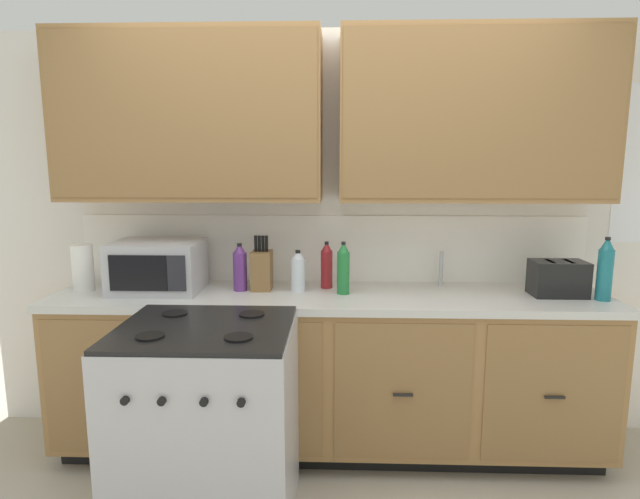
# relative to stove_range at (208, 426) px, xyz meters

# --- Properties ---
(ground_plane) EXTENTS (8.00, 8.00, 0.00)m
(ground_plane) POSITION_rel_stove_range_xyz_m (0.53, 0.33, -0.47)
(ground_plane) COLOR #B2A893
(wall_unit) EXTENTS (4.20, 0.40, 2.39)m
(wall_unit) POSITION_rel_stove_range_xyz_m (0.54, 0.83, 1.16)
(wall_unit) COLOR white
(wall_unit) RESTS_ON ground_plane
(counter_run) EXTENTS (3.03, 0.64, 0.93)m
(counter_run) POSITION_rel_stove_range_xyz_m (0.53, 0.63, 0.01)
(counter_run) COLOR black
(counter_run) RESTS_ON ground_plane
(stove_range) EXTENTS (0.76, 0.68, 0.95)m
(stove_range) POSITION_rel_stove_range_xyz_m (0.00, 0.00, 0.00)
(stove_range) COLOR #B7B7BC
(stove_range) RESTS_ON ground_plane
(microwave) EXTENTS (0.48, 0.37, 0.28)m
(microwave) POSITION_rel_stove_range_xyz_m (-0.43, 0.65, 0.60)
(microwave) COLOR #B7B7BC
(microwave) RESTS_ON counter_run
(toaster) EXTENTS (0.28, 0.18, 0.19)m
(toaster) POSITION_rel_stove_range_xyz_m (1.76, 0.63, 0.55)
(toaster) COLOR black
(toaster) RESTS_ON counter_run
(knife_block) EXTENTS (0.11, 0.14, 0.31)m
(knife_block) POSITION_rel_stove_range_xyz_m (0.15, 0.71, 0.57)
(knife_block) COLOR olive
(knife_block) RESTS_ON counter_run
(sink_faucet) EXTENTS (0.02, 0.02, 0.20)m
(sink_faucet) POSITION_rel_stove_range_xyz_m (1.18, 0.84, 0.56)
(sink_faucet) COLOR #B2B5BA
(sink_faucet) RESTS_ON counter_run
(paper_towel_roll) EXTENTS (0.12, 0.12, 0.26)m
(paper_towel_roll) POSITION_rel_stove_range_xyz_m (-0.85, 0.66, 0.59)
(paper_towel_roll) COLOR white
(paper_towel_roll) RESTS_ON counter_run
(bottle_red) EXTENTS (0.07, 0.07, 0.27)m
(bottle_red) POSITION_rel_stove_range_xyz_m (0.51, 0.76, 0.59)
(bottle_red) COLOR maroon
(bottle_red) RESTS_ON counter_run
(bottle_green) EXTENTS (0.07, 0.07, 0.29)m
(bottle_green) POSITION_rel_stove_range_xyz_m (0.61, 0.63, 0.60)
(bottle_green) COLOR #237A38
(bottle_green) RESTS_ON counter_run
(bottle_clear) EXTENTS (0.08, 0.08, 0.23)m
(bottle_clear) POSITION_rel_stove_range_xyz_m (0.36, 0.67, 0.57)
(bottle_clear) COLOR silver
(bottle_clear) RESTS_ON counter_run
(bottle_violet) EXTENTS (0.08, 0.08, 0.27)m
(bottle_violet) POSITION_rel_stove_range_xyz_m (0.03, 0.68, 0.59)
(bottle_violet) COLOR #663384
(bottle_violet) RESTS_ON counter_run
(bottle_teal) EXTENTS (0.08, 0.08, 0.33)m
(bottle_teal) POSITION_rel_stove_range_xyz_m (1.96, 0.54, 0.62)
(bottle_teal) COLOR #1E707A
(bottle_teal) RESTS_ON counter_run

